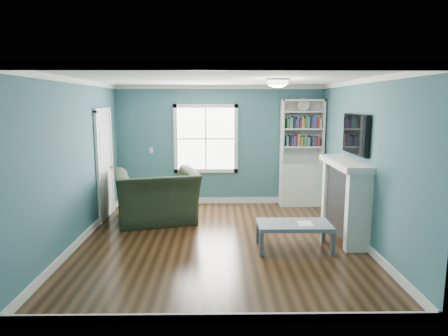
{
  "coord_description": "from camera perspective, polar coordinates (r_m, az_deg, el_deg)",
  "views": [
    {
      "loc": [
        -0.02,
        -6.23,
        2.23
      ],
      "look_at": [
        0.07,
        0.4,
        1.14
      ],
      "focal_mm": 32.0,
      "sensor_mm": 36.0,
      "label": 1
    }
  ],
  "objects": [
    {
      "name": "fireplace",
      "position": [
        6.95,
        16.89,
        -4.35
      ],
      "size": [
        0.44,
        1.58,
        1.3
      ],
      "color": "black",
      "rests_on": "ground"
    },
    {
      "name": "ceiling_fixture",
      "position": [
        6.4,
        7.66,
        12.09
      ],
      "size": [
        0.38,
        0.38,
        0.15
      ],
      "color": "white",
      "rests_on": "room_walls"
    },
    {
      "name": "bookshelf",
      "position": [
        8.81,
        10.95,
        0.63
      ],
      "size": [
        0.9,
        0.35,
        2.31
      ],
      "color": "silver",
      "rests_on": "ground"
    },
    {
      "name": "paper_sheet",
      "position": [
        6.27,
        11.53,
        -7.79
      ],
      "size": [
        0.22,
        0.28,
        0.0
      ],
      "primitive_type": "cube",
      "rotation": [
        0.0,
        0.0,
        -0.01
      ],
      "color": "white",
      "rests_on": "coffee_table"
    },
    {
      "name": "trim",
      "position": [
        6.31,
        -0.58,
        0.26
      ],
      "size": [
        4.5,
        5.0,
        2.6
      ],
      "color": "white",
      "rests_on": "ground"
    },
    {
      "name": "floor",
      "position": [
        6.62,
        -0.56,
        -10.38
      ],
      "size": [
        5.0,
        5.0,
        0.0
      ],
      "primitive_type": "plane",
      "color": "black",
      "rests_on": "ground"
    },
    {
      "name": "tv",
      "position": [
        6.82,
        18.29,
        4.61
      ],
      "size": [
        0.06,
        1.1,
        0.65
      ],
      "primitive_type": "cube",
      "color": "black",
      "rests_on": "fireplace"
    },
    {
      "name": "window",
      "position": [
        8.75,
        -2.61,
        4.2
      ],
      "size": [
        1.4,
        0.06,
        1.5
      ],
      "color": "white",
      "rests_on": "room_walls"
    },
    {
      "name": "door",
      "position": [
        8.03,
        -16.69,
        0.63
      ],
      "size": [
        0.12,
        0.98,
        2.17
      ],
      "color": "silver",
      "rests_on": "ground"
    },
    {
      "name": "room_walls",
      "position": [
        6.26,
        -0.58,
        3.38
      ],
      "size": [
        5.0,
        5.0,
        5.0
      ],
      "color": "#32676A",
      "rests_on": "ground"
    },
    {
      "name": "light_switch",
      "position": [
        8.9,
        -10.35,
        2.52
      ],
      "size": [
        0.08,
        0.01,
        0.12
      ],
      "primitive_type": "cube",
      "color": "white",
      "rests_on": "room_walls"
    },
    {
      "name": "coffee_table",
      "position": [
        6.28,
        9.98,
        -8.23
      ],
      "size": [
        1.12,
        0.61,
        0.41
      ],
      "rotation": [
        0.0,
        0.0,
        -0.01
      ],
      "color": "#4D525C",
      "rests_on": "ground"
    },
    {
      "name": "recliner",
      "position": [
        7.61,
        -9.62,
        -2.78
      ],
      "size": [
        1.69,
        1.32,
        1.3
      ],
      "primitive_type": "imported",
      "rotation": [
        0.0,
        0.0,
        -2.88
      ],
      "color": "#1F2D1C",
      "rests_on": "ground"
    }
  ]
}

